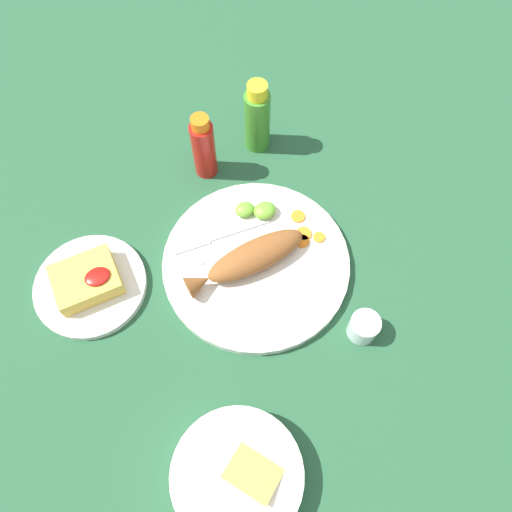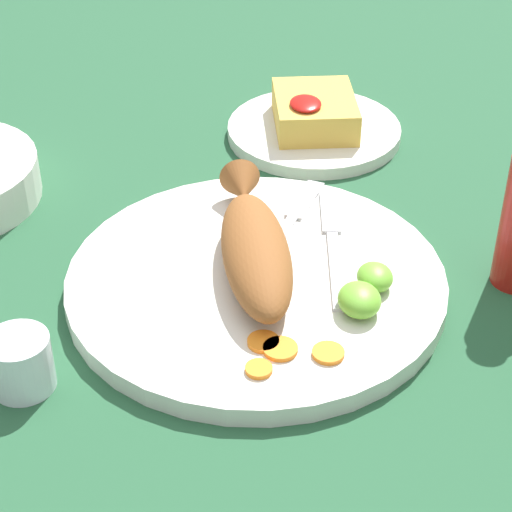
{
  "view_description": "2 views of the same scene",
  "coord_description": "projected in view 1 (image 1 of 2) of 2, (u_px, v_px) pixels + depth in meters",
  "views": [
    {
      "loc": [
        -0.16,
        -0.35,
        0.82
      ],
      "look_at": [
        0.0,
        0.0,
        0.04
      ],
      "focal_mm": 35.0,
      "sensor_mm": 36.0,
      "label": 1
    },
    {
      "loc": [
        0.66,
        -0.04,
        0.51
      ],
      "look_at": [
        0.0,
        0.0,
        0.04
      ],
      "focal_mm": 65.0,
      "sensor_mm": 36.0,
      "label": 2
    }
  ],
  "objects": [
    {
      "name": "ground_plane",
      "position": [
        256.0,
        265.0,
        0.91
      ],
      "size": [
        4.0,
        4.0,
        0.0
      ],
      "primitive_type": "plane",
      "color": "#235133"
    },
    {
      "name": "main_plate",
      "position": [
        256.0,
        263.0,
        0.9
      ],
      "size": [
        0.34,
        0.34,
        0.02
      ],
      "primitive_type": "cylinder",
      "color": "silver",
      "rests_on": "ground_plane"
    },
    {
      "name": "fried_fish",
      "position": [
        249.0,
        259.0,
        0.87
      ],
      "size": [
        0.23,
        0.07,
        0.04
      ],
      "rotation": [
        0.0,
        0.0,
        0.06
      ],
      "color": "brown",
      "rests_on": "main_plate"
    },
    {
      "name": "fork_near",
      "position": [
        208.0,
        260.0,
        0.89
      ],
      "size": [
        0.17,
        0.09,
        0.0
      ],
      "rotation": [
        0.0,
        0.0,
        8.98
      ],
      "color": "silver",
      "rests_on": "main_plate"
    },
    {
      "name": "fork_far",
      "position": [
        214.0,
        238.0,
        0.91
      ],
      "size": [
        0.19,
        0.03,
        0.0
      ],
      "rotation": [
        0.0,
        0.0,
        9.35
      ],
      "color": "silver",
      "rests_on": "main_plate"
    },
    {
      "name": "carrot_slice_near",
      "position": [
        302.0,
        240.0,
        0.91
      ],
      "size": [
        0.03,
        0.03,
        0.0
      ],
      "primitive_type": "cylinder",
      "color": "orange",
      "rests_on": "main_plate"
    },
    {
      "name": "carrot_slice_mid",
      "position": [
        319.0,
        237.0,
        0.91
      ],
      "size": [
        0.02,
        0.02,
        0.0
      ],
      "primitive_type": "cylinder",
      "color": "orange",
      "rests_on": "main_plate"
    },
    {
      "name": "carrot_slice_far",
      "position": [
        304.0,
        234.0,
        0.92
      ],
      "size": [
        0.03,
        0.03,
        0.0
      ],
      "primitive_type": "cylinder",
      "color": "orange",
      "rests_on": "main_plate"
    },
    {
      "name": "carrot_slice_extra",
      "position": [
        298.0,
        216.0,
        0.93
      ],
      "size": [
        0.03,
        0.03,
        0.0
      ],
      "primitive_type": "cylinder",
      "color": "orange",
      "rests_on": "main_plate"
    },
    {
      "name": "lime_wedge_main",
      "position": [
        265.0,
        211.0,
        0.93
      ],
      "size": [
        0.04,
        0.04,
        0.02
      ],
      "primitive_type": "ellipsoid",
      "color": "#6BB233",
      "rests_on": "main_plate"
    },
    {
      "name": "lime_wedge_side",
      "position": [
        245.0,
        210.0,
        0.93
      ],
      "size": [
        0.04,
        0.03,
        0.02
      ],
      "primitive_type": "ellipsoid",
      "color": "#6BB233",
      "rests_on": "main_plate"
    },
    {
      "name": "hot_sauce_bottle_red",
      "position": [
        204.0,
        148.0,
        0.94
      ],
      "size": [
        0.04,
        0.04,
        0.15
      ],
      "color": "#B21914",
      "rests_on": "ground_plane"
    },
    {
      "name": "hot_sauce_bottle_green",
      "position": [
        257.0,
        118.0,
        0.97
      ],
      "size": [
        0.05,
        0.05,
        0.16
      ],
      "color": "#3D8428",
      "rests_on": "ground_plane"
    },
    {
      "name": "salt_cup",
      "position": [
        363.0,
        328.0,
        0.84
      ],
      "size": [
        0.05,
        0.05,
        0.05
      ],
      "color": "silver",
      "rests_on": "ground_plane"
    },
    {
      "name": "side_plate_fries",
      "position": [
        91.0,
        286.0,
        0.88
      ],
      "size": [
        0.2,
        0.2,
        0.01
      ],
      "primitive_type": "cylinder",
      "color": "silver",
      "rests_on": "ground_plane"
    },
    {
      "name": "fries_pile",
      "position": [
        87.0,
        280.0,
        0.86
      ],
      "size": [
        0.11,
        0.09,
        0.04
      ],
      "color": "gold",
      "rests_on": "side_plate_fries"
    },
    {
      "name": "guacamole_bowl",
      "position": [
        237.0,
        476.0,
        0.73
      ],
      "size": [
        0.19,
        0.19,
        0.06
      ],
      "color": "white",
      "rests_on": "ground_plane"
    }
  ]
}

